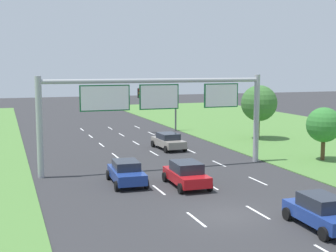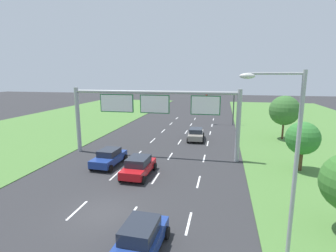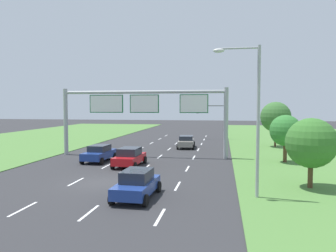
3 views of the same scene
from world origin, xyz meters
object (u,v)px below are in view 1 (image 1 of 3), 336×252
traffic_light_mast (160,99)px  roadside_tree_mid (324,125)px  car_lead_silver (321,212)px  car_far_ahead (186,174)px  car_mid_lane (168,141)px  sign_gantry (157,103)px  car_near_red (126,172)px  roadside_tree_far (259,103)px

traffic_light_mast → roadside_tree_mid: 22.00m
car_lead_silver → car_far_ahead: size_ratio=0.97×
car_mid_lane → sign_gantry: 9.45m
car_near_red → sign_gantry: bearing=50.5°
car_mid_lane → roadside_tree_far: bearing=10.1°
roadside_tree_mid → roadside_tree_far: size_ratio=0.77×
car_mid_lane → car_far_ahead: size_ratio=1.05×
car_near_red → traffic_light_mast: size_ratio=0.77×
car_mid_lane → car_far_ahead: 13.62m
traffic_light_mast → roadside_tree_far: bearing=-48.8°
car_mid_lane → traffic_light_mast: bearing=72.1°
sign_gantry → roadside_tree_far: sign_gantry is taller
traffic_light_mast → roadside_tree_far: roadside_tree_far is taller
car_lead_silver → car_far_ahead: bearing=110.6°
traffic_light_mast → car_far_ahead: bearing=-104.7°
car_lead_silver → roadside_tree_far: bearing=67.8°
car_mid_lane → car_far_ahead: car_far_ahead is taller
traffic_light_mast → roadside_tree_mid: (7.00, -20.83, -0.92)m
car_far_ahead → roadside_tree_mid: size_ratio=0.98×
car_near_red → car_lead_silver: 13.05m
car_far_ahead → sign_gantry: sign_gantry is taller
car_lead_silver → car_mid_lane: (0.27, 22.57, -0.01)m
roadside_tree_mid → car_mid_lane: bearing=137.5°
car_far_ahead → roadside_tree_far: bearing=49.0°
roadside_tree_mid → car_far_ahead: bearing=-163.7°
car_far_ahead → roadside_tree_mid: (13.51, 3.94, 2.13)m
car_mid_lane → sign_gantry: (-3.58, -7.69, 4.16)m
roadside_tree_mid → car_near_red: bearing=-173.0°
car_near_red → traffic_light_mast: bearing=69.4°
car_far_ahead → roadside_tree_far: (14.42, 15.74, 3.01)m
sign_gantry → roadside_tree_mid: size_ratio=3.94×
car_mid_lane → car_far_ahead: bearing=-107.6°
car_near_red → car_lead_silver: (6.63, -11.23, 0.01)m
car_far_ahead → car_near_red: bearing=153.4°
car_lead_silver → roadside_tree_mid: 17.01m
car_lead_silver → sign_gantry: 15.79m
sign_gantry → roadside_tree_mid: sign_gantry is taller
car_near_red → roadside_tree_mid: roadside_tree_mid is taller
car_far_ahead → roadside_tree_far: size_ratio=0.75×
car_near_red → car_mid_lane: 13.27m
car_lead_silver → traffic_light_mast: (3.35, 34.16, 3.07)m
car_far_ahead → roadside_tree_mid: 14.23m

